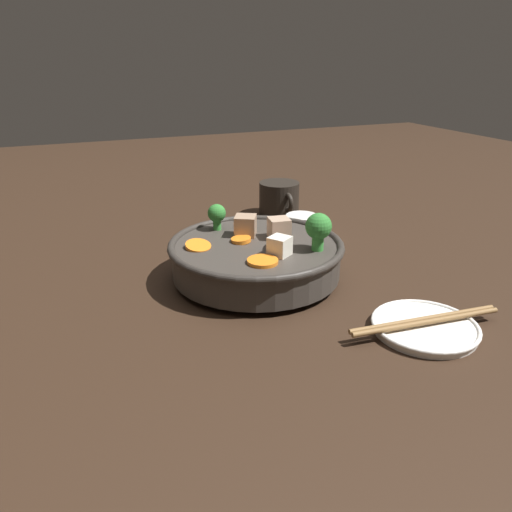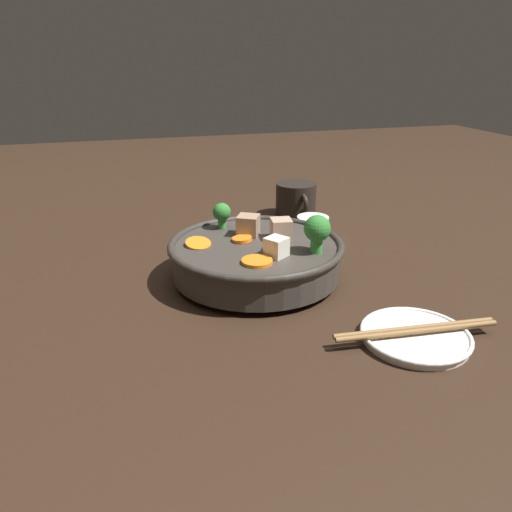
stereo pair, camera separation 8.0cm
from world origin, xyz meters
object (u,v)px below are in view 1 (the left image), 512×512
Objects in this scene: side_saucer at (425,327)px; stirfry_bowl at (257,255)px; chopsticks_pair at (426,321)px; tea_cup at (301,226)px; dark_mug at (279,199)px.

stirfry_bowl is at bearing -149.57° from side_saucer.
stirfry_bowl reaches higher than side_saucer.
chopsticks_pair reaches higher than side_saucer.
tea_cup is (-0.15, 0.16, -0.02)m from stirfry_bowl.
chopsticks_pair is at bearing 0.00° from side_saucer.
stirfry_bowl is 2.00× the size of side_saucer.
side_saucer is at bearing -4.23° from dark_mug.
stirfry_bowl is 0.22m from tea_cup.
dark_mug is 0.51× the size of chopsticks_pair.
tea_cup is at bearing -8.14° from dark_mug.
side_saucer is at bearing 0.00° from chopsticks_pair.
side_saucer is 0.39m from tea_cup.
stirfry_bowl reaches higher than dark_mug.
stirfry_bowl is 4.49× the size of tea_cup.
chopsticks_pair is (0.39, -0.02, -0.01)m from tea_cup.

